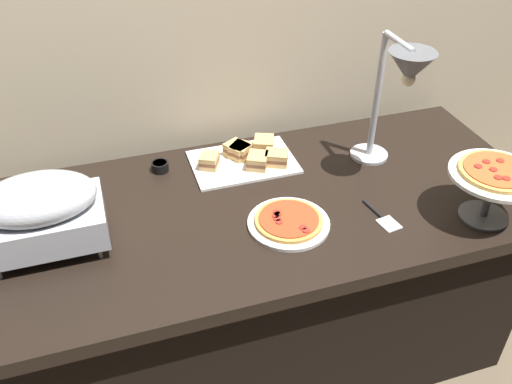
# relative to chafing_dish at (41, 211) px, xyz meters

# --- Properties ---
(ground_plane) EXTENTS (8.00, 8.00, 0.00)m
(ground_plane) POSITION_rel_chafing_dish_xyz_m (0.68, 0.01, -0.90)
(ground_plane) COLOR brown
(back_wall) EXTENTS (4.40, 0.04, 2.40)m
(back_wall) POSITION_rel_chafing_dish_xyz_m (0.68, 0.51, 0.30)
(back_wall) COLOR #C6B593
(back_wall) RESTS_ON ground_plane
(buffet_table) EXTENTS (1.90, 0.84, 0.76)m
(buffet_table) POSITION_rel_chafing_dish_xyz_m (0.68, 0.01, -0.51)
(buffet_table) COLOR black
(buffet_table) RESTS_ON ground_plane
(chafing_dish) EXTENTS (0.35, 0.23, 0.24)m
(chafing_dish) POSITION_rel_chafing_dish_xyz_m (0.00, 0.00, 0.00)
(chafing_dish) COLOR #B7BABF
(chafing_dish) RESTS_ON buffet_table
(heat_lamp) EXTENTS (0.15, 0.31, 0.48)m
(heat_lamp) POSITION_rel_chafing_dish_xyz_m (1.15, 0.03, 0.24)
(heat_lamp) COLOR #B7BABF
(heat_lamp) RESTS_ON buffet_table
(pizza_plate_front) EXTENTS (0.26, 0.26, 0.03)m
(pizza_plate_front) POSITION_rel_chafing_dish_xyz_m (0.72, -0.12, -0.13)
(pizza_plate_front) COLOR white
(pizza_plate_front) RESTS_ON buffet_table
(pizza_plate_center) EXTENTS (0.28, 0.28, 0.19)m
(pizza_plate_center) POSITION_rel_chafing_dish_xyz_m (1.33, -0.27, 0.01)
(pizza_plate_center) COLOR #595B60
(pizza_plate_center) RESTS_ON buffet_table
(sandwich_platter) EXTENTS (0.38, 0.26, 0.06)m
(sandwich_platter) POSITION_rel_chafing_dish_xyz_m (0.70, 0.26, -0.11)
(sandwich_platter) COLOR white
(sandwich_platter) RESTS_ON buffet_table
(sauce_cup_near) EXTENTS (0.06, 0.06, 0.03)m
(sauce_cup_near) POSITION_rel_chafing_dish_xyz_m (0.38, 0.31, -0.12)
(sauce_cup_near) COLOR black
(sauce_cup_near) RESTS_ON buffet_table
(serving_spatula) EXTENTS (0.07, 0.17, 0.01)m
(serving_spatula) POSITION_rel_chafing_dish_xyz_m (1.02, -0.18, -0.13)
(serving_spatula) COLOR #B7BABF
(serving_spatula) RESTS_ON buffet_table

